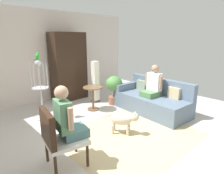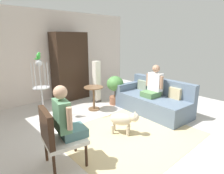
{
  "view_description": "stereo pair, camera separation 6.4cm",
  "coord_description": "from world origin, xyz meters",
  "px_view_note": "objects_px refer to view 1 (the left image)",
  "views": [
    {
      "loc": [
        -2.68,
        -2.5,
        1.94
      ],
      "look_at": [
        -0.16,
        0.19,
        0.99
      ],
      "focal_mm": 30.29,
      "sensor_mm": 36.0,
      "label": 1
    },
    {
      "loc": [
        -2.63,
        -2.54,
        1.94
      ],
      "look_at": [
        -0.16,
        0.19,
        0.99
      ],
      "focal_mm": 30.29,
      "sensor_mm": 36.0,
      "label": 2
    }
  ],
  "objects_px": {
    "person_on_armchair": "(67,118)",
    "potted_plant": "(114,87)",
    "person_on_couch": "(153,84)",
    "bird_cage_stand": "(41,91)",
    "couch": "(152,100)",
    "parrot": "(37,56)",
    "column_lamp": "(95,82)",
    "dog": "(123,119)",
    "round_end_table": "(93,95)",
    "armchair": "(57,135)",
    "armoire_cabinet": "(68,67)"
  },
  "relations": [
    {
      "from": "armchair",
      "to": "potted_plant",
      "type": "height_order",
      "value": "armchair"
    },
    {
      "from": "person_on_couch",
      "to": "round_end_table",
      "type": "bearing_deg",
      "value": 131.15
    },
    {
      "from": "dog",
      "to": "potted_plant",
      "type": "bearing_deg",
      "value": 52.13
    },
    {
      "from": "person_on_armchair",
      "to": "potted_plant",
      "type": "distance_m",
      "value": 2.93
    },
    {
      "from": "parrot",
      "to": "column_lamp",
      "type": "xyz_separation_m",
      "value": [
        1.76,
        0.12,
        -0.91
      ]
    },
    {
      "from": "couch",
      "to": "person_on_armchair",
      "type": "height_order",
      "value": "person_on_armchair"
    },
    {
      "from": "bird_cage_stand",
      "to": "column_lamp",
      "type": "xyz_separation_m",
      "value": [
        1.77,
        0.12,
        -0.08
      ]
    },
    {
      "from": "person_on_armchair",
      "to": "column_lamp",
      "type": "height_order",
      "value": "person_on_armchair"
    },
    {
      "from": "person_on_armchair",
      "to": "armchair",
      "type": "bearing_deg",
      "value": 169.73
    },
    {
      "from": "armchair",
      "to": "column_lamp",
      "type": "distance_m",
      "value": 3.14
    },
    {
      "from": "person_on_couch",
      "to": "round_end_table",
      "type": "relative_size",
      "value": 1.25
    },
    {
      "from": "person_on_armchair",
      "to": "column_lamp",
      "type": "bearing_deg",
      "value": 43.64
    },
    {
      "from": "couch",
      "to": "parrot",
      "type": "xyz_separation_m",
      "value": [
        -2.39,
        1.56,
        1.23
      ]
    },
    {
      "from": "column_lamp",
      "to": "dog",
      "type": "bearing_deg",
      "value": -113.31
    },
    {
      "from": "armoire_cabinet",
      "to": "armchair",
      "type": "bearing_deg",
      "value": -123.69
    },
    {
      "from": "round_end_table",
      "to": "column_lamp",
      "type": "distance_m",
      "value": 0.72
    },
    {
      "from": "couch",
      "to": "potted_plant",
      "type": "xyz_separation_m",
      "value": [
        -0.36,
        1.13,
        0.23
      ]
    },
    {
      "from": "dog",
      "to": "armoire_cabinet",
      "type": "relative_size",
      "value": 0.32
    },
    {
      "from": "potted_plant",
      "to": "armoire_cabinet",
      "type": "xyz_separation_m",
      "value": [
        -0.68,
        1.4,
        0.52
      ]
    },
    {
      "from": "person_on_armchair",
      "to": "potted_plant",
      "type": "relative_size",
      "value": 0.97
    },
    {
      "from": "dog",
      "to": "bird_cage_stand",
      "type": "bearing_deg",
      "value": 115.3
    },
    {
      "from": "person_on_couch",
      "to": "person_on_armchair",
      "type": "distance_m",
      "value": 2.81
    },
    {
      "from": "person_on_couch",
      "to": "column_lamp",
      "type": "relative_size",
      "value": 0.64
    },
    {
      "from": "dog",
      "to": "bird_cage_stand",
      "type": "relative_size",
      "value": 0.46
    },
    {
      "from": "couch",
      "to": "column_lamp",
      "type": "height_order",
      "value": "column_lamp"
    },
    {
      "from": "person_on_couch",
      "to": "parrot",
      "type": "relative_size",
      "value": 4.72
    },
    {
      "from": "column_lamp",
      "to": "couch",
      "type": "bearing_deg",
      "value": -69.47
    },
    {
      "from": "bird_cage_stand",
      "to": "armchair",
      "type": "bearing_deg",
      "value": -106.87
    },
    {
      "from": "armchair",
      "to": "armoire_cabinet",
      "type": "distance_m",
      "value": 3.54
    },
    {
      "from": "potted_plant",
      "to": "column_lamp",
      "type": "height_order",
      "value": "column_lamp"
    },
    {
      "from": "dog",
      "to": "column_lamp",
      "type": "bearing_deg",
      "value": 66.69
    },
    {
      "from": "round_end_table",
      "to": "column_lamp",
      "type": "height_order",
      "value": "column_lamp"
    },
    {
      "from": "round_end_table",
      "to": "dog",
      "type": "height_order",
      "value": "round_end_table"
    },
    {
      "from": "person_on_armchair",
      "to": "round_end_table",
      "type": "distance_m",
      "value": 2.38
    },
    {
      "from": "couch",
      "to": "person_on_armchair",
      "type": "bearing_deg",
      "value": -171.58
    },
    {
      "from": "person_on_armchair",
      "to": "dog",
      "type": "relative_size",
      "value": 1.25
    },
    {
      "from": "person_on_couch",
      "to": "person_on_armchair",
      "type": "bearing_deg",
      "value": -171.95
    },
    {
      "from": "column_lamp",
      "to": "person_on_armchair",
      "type": "bearing_deg",
      "value": -136.36
    },
    {
      "from": "person_on_couch",
      "to": "bird_cage_stand",
      "type": "bearing_deg",
      "value": 145.9
    },
    {
      "from": "armchair",
      "to": "person_on_couch",
      "type": "height_order",
      "value": "person_on_couch"
    },
    {
      "from": "bird_cage_stand",
      "to": "round_end_table",
      "type": "bearing_deg",
      "value": -16.28
    },
    {
      "from": "couch",
      "to": "bird_cage_stand",
      "type": "xyz_separation_m",
      "value": [
        -2.39,
        1.56,
        0.41
      ]
    },
    {
      "from": "couch",
      "to": "parrot",
      "type": "relative_size",
      "value": 11.75
    },
    {
      "from": "armchair",
      "to": "round_end_table",
      "type": "relative_size",
      "value": 1.44
    },
    {
      "from": "armchair",
      "to": "round_end_table",
      "type": "height_order",
      "value": "armchair"
    },
    {
      "from": "parrot",
      "to": "column_lamp",
      "type": "bearing_deg",
      "value": 3.82
    },
    {
      "from": "parrot",
      "to": "armoire_cabinet",
      "type": "bearing_deg",
      "value": 35.58
    },
    {
      "from": "dog",
      "to": "person_on_armchair",
      "type": "bearing_deg",
      "value": -176.43
    },
    {
      "from": "person_on_couch",
      "to": "dog",
      "type": "xyz_separation_m",
      "value": [
        -1.45,
        -0.31,
        -0.46
      ]
    },
    {
      "from": "round_end_table",
      "to": "parrot",
      "type": "bearing_deg",
      "value": 163.67
    }
  ]
}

